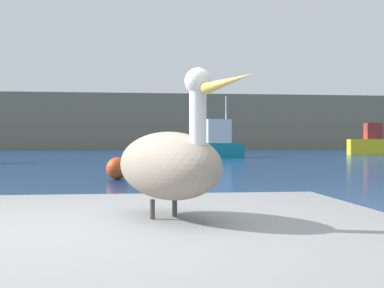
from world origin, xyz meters
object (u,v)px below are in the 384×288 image
Objects in this scene: fishing_boat_yellow at (376,144)px; fishing_boat_teal at (208,144)px; pelican at (169,163)px; mooring_buoy at (117,168)px.

fishing_boat_yellow reaches higher than fishing_boat_teal.
mooring_buoy is at bearing 157.70° from pelican.
mooring_buoy is at bearing -111.20° from fishing_boat_teal.
fishing_boat_yellow is 36.44m from mooring_buoy.
pelican is at bearing -86.36° from mooring_buoy.
fishing_boat_teal is at bearing -146.91° from fishing_boat_yellow.
fishing_boat_yellow is at bearing 125.73° from pelican.
fishing_boat_teal is (5.13, 33.97, -0.05)m from pelican.
pelican reaches higher than mooring_buoy.
fishing_boat_teal reaches higher than pelican.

